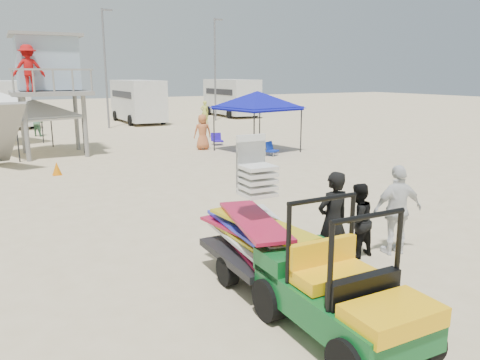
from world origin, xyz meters
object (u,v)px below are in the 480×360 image
lifeguard_tower (45,68)px  canopy_blue (257,94)px  utility_cart (341,281)px  man_left (333,221)px  surf_trailer (256,229)px

lifeguard_tower → canopy_blue: (8.93, -3.70, -1.21)m
utility_cart → man_left: 2.54m
lifeguard_tower → canopy_blue: bearing=-22.5°
utility_cart → man_left: utility_cart is taller
utility_cart → surf_trailer: surf_trailer is taller
surf_trailer → lifeguard_tower: lifeguard_tower is taller
utility_cart → lifeguard_tower: lifeguard_tower is taller
man_left → canopy_blue: size_ratio=0.52×
surf_trailer → canopy_blue: bearing=59.5°
man_left → utility_cart: bearing=51.8°
surf_trailer → utility_cart: bearing=-90.2°
utility_cart → surf_trailer: 2.34m
lifeguard_tower → utility_cart: bearing=-85.4°
utility_cart → canopy_blue: canopy_blue is taller
utility_cart → lifeguard_tower: size_ratio=0.48×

